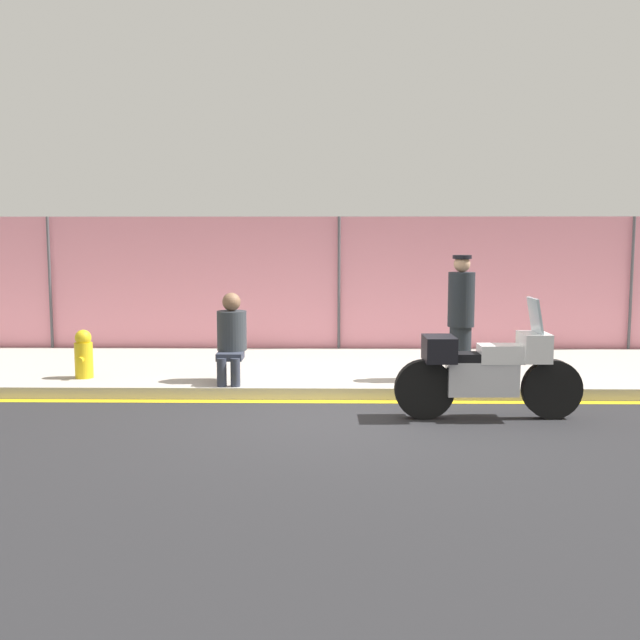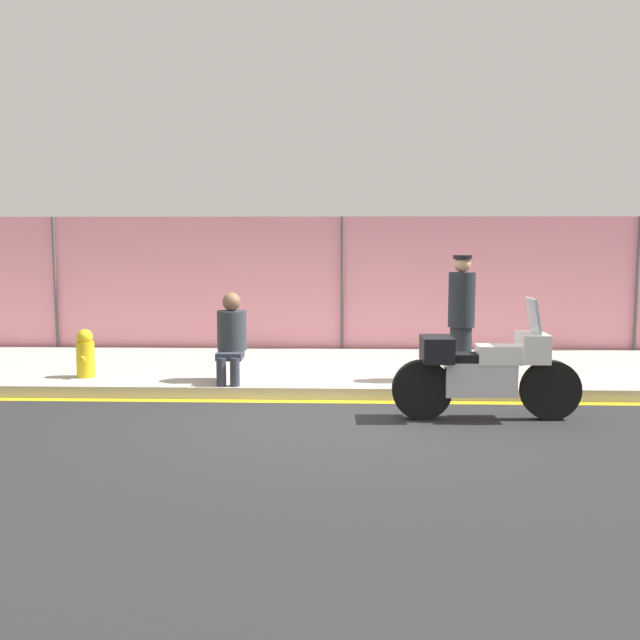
{
  "view_description": "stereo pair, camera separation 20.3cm",
  "coord_description": "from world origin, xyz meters",
  "px_view_note": "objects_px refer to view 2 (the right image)",
  "views": [
    {
      "loc": [
        -0.14,
        -8.87,
        2.21
      ],
      "look_at": [
        -0.29,
        1.52,
        1.0
      ],
      "focal_mm": 42.0,
      "sensor_mm": 36.0,
      "label": 1
    },
    {
      "loc": [
        0.06,
        -8.87,
        2.21
      ],
      "look_at": [
        -0.29,
        1.52,
        1.0
      ],
      "focal_mm": 42.0,
      "sensor_mm": 36.0,
      "label": 2
    }
  ],
  "objects_px": {
    "officer_standing": "(461,317)",
    "person_seated_on_curb": "(231,333)",
    "motorcycle": "(485,371)",
    "fire_hydrant": "(85,354)"
  },
  "relations": [
    {
      "from": "officer_standing",
      "to": "person_seated_on_curb",
      "type": "relative_size",
      "value": 1.42
    },
    {
      "from": "motorcycle",
      "to": "officer_standing",
      "type": "distance_m",
      "value": 1.64
    },
    {
      "from": "motorcycle",
      "to": "officer_standing",
      "type": "bearing_deg",
      "value": 90.73
    },
    {
      "from": "motorcycle",
      "to": "fire_hydrant",
      "type": "relative_size",
      "value": 3.25
    },
    {
      "from": "motorcycle",
      "to": "officer_standing",
      "type": "relative_size",
      "value": 1.28
    },
    {
      "from": "person_seated_on_curb",
      "to": "fire_hydrant",
      "type": "distance_m",
      "value": 2.18
    },
    {
      "from": "motorcycle",
      "to": "person_seated_on_curb",
      "type": "height_order",
      "value": "motorcycle"
    },
    {
      "from": "motorcycle",
      "to": "person_seated_on_curb",
      "type": "bearing_deg",
      "value": 155.6
    },
    {
      "from": "person_seated_on_curb",
      "to": "fire_hydrant",
      "type": "bearing_deg",
      "value": 173.41
    },
    {
      "from": "officer_standing",
      "to": "motorcycle",
      "type": "bearing_deg",
      "value": -88.09
    }
  ]
}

